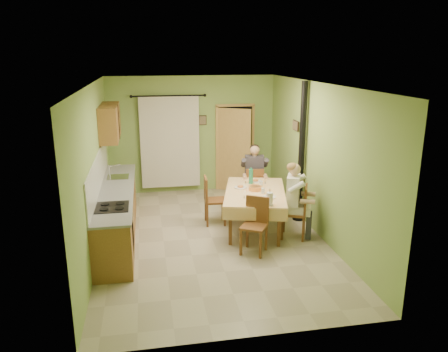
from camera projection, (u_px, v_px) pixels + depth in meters
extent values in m
cube|color=tan|center=(212.00, 238.00, 8.10)|extent=(4.00, 6.00, 0.01)
cube|color=#8CAE59|center=(192.00, 135.00, 10.56)|extent=(4.00, 0.04, 2.80)
cube|color=#8CAE59|center=(252.00, 229.00, 4.88)|extent=(4.00, 0.04, 2.80)
cube|color=#8CAE59|center=(94.00, 170.00, 7.37)|extent=(0.04, 6.00, 2.80)
cube|color=#8CAE59|center=(318.00, 160.00, 8.07)|extent=(0.04, 6.00, 2.80)
cube|color=white|center=(210.00, 84.00, 7.34)|extent=(4.00, 6.00, 0.04)
cube|color=brown|center=(117.00, 214.00, 8.06)|extent=(0.60, 3.60, 0.88)
cube|color=gray|center=(116.00, 190.00, 7.94)|extent=(0.64, 3.64, 0.04)
cube|color=white|center=(98.00, 173.00, 7.80)|extent=(0.02, 3.60, 0.66)
cube|color=silver|center=(118.00, 177.00, 8.69)|extent=(0.42, 0.42, 0.03)
cube|color=black|center=(112.00, 207.00, 6.99)|extent=(0.52, 0.56, 0.02)
cube|color=black|center=(133.00, 233.00, 7.17)|extent=(0.01, 0.55, 0.55)
cube|color=brown|center=(110.00, 122.00, 8.86)|extent=(0.35, 1.40, 0.70)
cylinder|color=black|center=(168.00, 96.00, 10.09)|extent=(1.70, 0.04, 0.04)
cube|color=silver|center=(170.00, 142.00, 10.41)|extent=(1.40, 0.06, 2.20)
cube|color=black|center=(235.00, 148.00, 10.83)|extent=(0.84, 0.03, 2.06)
cube|color=tan|center=(217.00, 149.00, 10.74)|extent=(0.06, 0.06, 2.12)
cube|color=tan|center=(253.00, 148.00, 10.89)|extent=(0.06, 0.06, 2.12)
cube|color=tan|center=(235.00, 105.00, 10.53)|extent=(0.96, 0.06, 0.06)
cube|color=tan|center=(234.00, 151.00, 10.61)|extent=(0.73, 0.44, 2.04)
cube|color=#EABA7A|center=(255.00, 192.00, 8.35)|extent=(1.55, 2.09, 0.04)
cube|color=#EABA7A|center=(255.00, 215.00, 7.48)|extent=(1.08, 0.29, 0.22)
cube|color=#EABA7A|center=(255.00, 183.00, 9.28)|extent=(1.08, 0.29, 0.22)
cube|color=#EABA7A|center=(226.00, 197.00, 8.42)|extent=(0.48, 1.82, 0.22)
cube|color=#EABA7A|center=(284.00, 198.00, 8.34)|extent=(0.48, 1.82, 0.22)
cylinder|color=white|center=(256.00, 181.00, 8.95)|extent=(0.25, 0.25, 0.02)
ellipsoid|color=#CC7233|center=(256.00, 180.00, 8.94)|extent=(0.12, 0.12, 0.05)
cylinder|color=white|center=(255.00, 201.00, 7.73)|extent=(0.25, 0.25, 0.02)
ellipsoid|color=#CC7233|center=(255.00, 200.00, 7.72)|extent=(0.12, 0.12, 0.05)
cylinder|color=white|center=(270.00, 197.00, 7.97)|extent=(0.25, 0.25, 0.02)
ellipsoid|color=#CC7233|center=(270.00, 196.00, 7.96)|extent=(0.12, 0.12, 0.05)
cylinder|color=white|center=(240.00, 187.00, 8.54)|extent=(0.25, 0.25, 0.02)
ellipsoid|color=#CC7233|center=(240.00, 186.00, 8.53)|extent=(0.12, 0.12, 0.05)
cylinder|color=#FF9945|center=(255.00, 188.00, 8.38)|extent=(0.26, 0.26, 0.08)
cylinder|color=white|center=(255.00, 200.00, 7.82)|extent=(0.28, 0.28, 0.02)
cube|color=tan|center=(255.00, 199.00, 7.80)|extent=(0.06, 0.07, 0.03)
cube|color=tan|center=(255.00, 198.00, 7.83)|extent=(0.06, 0.04, 0.03)
cube|color=tan|center=(253.00, 198.00, 7.84)|extent=(0.07, 0.05, 0.03)
cube|color=tan|center=(257.00, 198.00, 7.83)|extent=(0.05, 0.06, 0.03)
cylinder|color=silver|center=(263.00, 191.00, 8.20)|extent=(0.07, 0.07, 0.10)
cylinder|color=silver|center=(261.00, 184.00, 8.65)|extent=(0.07, 0.07, 0.10)
cylinder|color=white|center=(270.00, 199.00, 7.53)|extent=(0.11, 0.11, 0.22)
cylinder|color=silver|center=(270.00, 197.00, 7.52)|extent=(0.02, 0.02, 0.30)
cube|color=brown|center=(254.00, 187.00, 9.53)|extent=(0.44, 0.44, 0.04)
cube|color=brown|center=(255.00, 179.00, 9.31)|extent=(0.38, 0.10, 0.43)
cube|color=brown|center=(254.00, 227.00, 7.36)|extent=(0.56, 0.56, 0.04)
cube|color=brown|center=(257.00, 209.00, 7.46)|extent=(0.37, 0.24, 0.46)
cube|color=brown|center=(294.00, 213.00, 8.01)|extent=(0.57, 0.57, 0.04)
cube|color=brown|center=(306.00, 199.00, 7.89)|extent=(0.21, 0.42, 0.50)
cube|color=brown|center=(215.00, 201.00, 8.66)|extent=(0.42, 0.42, 0.04)
cube|color=brown|center=(206.00, 189.00, 8.57)|extent=(0.06, 0.41, 0.46)
cube|color=#38333D|center=(254.00, 185.00, 9.42)|extent=(0.42, 0.45, 0.16)
cube|color=#38333D|center=(254.00, 168.00, 9.45)|extent=(0.43, 0.28, 0.54)
sphere|color=tan|center=(255.00, 150.00, 9.33)|extent=(0.21, 0.21, 0.21)
ellipsoid|color=black|center=(255.00, 148.00, 9.36)|extent=(0.21, 0.21, 0.16)
cube|color=silver|center=(300.00, 209.00, 7.97)|extent=(0.51, 0.49, 0.16)
cube|color=silver|center=(293.00, 190.00, 7.90)|extent=(0.36, 0.45, 0.54)
sphere|color=tan|center=(295.00, 169.00, 7.79)|extent=(0.21, 0.21, 0.21)
ellipsoid|color=olive|center=(293.00, 167.00, 7.79)|extent=(0.21, 0.21, 0.16)
cylinder|color=black|center=(302.00, 153.00, 8.62)|extent=(0.12, 0.12, 2.80)
cylinder|color=black|center=(299.00, 212.00, 8.95)|extent=(0.24, 0.24, 0.30)
cube|color=black|center=(203.00, 120.00, 10.48)|extent=(0.19, 0.03, 0.23)
cube|color=brown|center=(296.00, 126.00, 9.07)|extent=(0.03, 0.31, 0.21)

